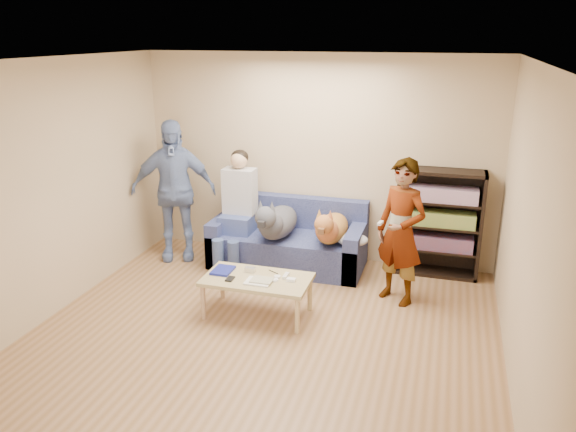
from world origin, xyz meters
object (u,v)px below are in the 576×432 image
(person_seated, at_px, (237,205))
(coffee_table, at_px, (257,282))
(person_standing_right, at_px, (401,232))
(dog_tan, at_px, (331,228))
(sofa, at_px, (289,243))
(bookshelf, at_px, (439,220))
(person_standing_left, at_px, (174,191))
(notebook_blue, at_px, (223,270))
(dog_gray, at_px, (276,222))
(camera_silver, at_px, (250,270))

(person_seated, distance_m, coffee_table, 1.50)
(person_standing_right, relative_size, dog_tan, 1.40)
(sofa, height_order, dog_tan, dog_tan)
(dog_tan, bearing_deg, person_standing_right, -26.81)
(sofa, bearing_deg, dog_tan, -20.00)
(sofa, distance_m, bookshelf, 1.86)
(person_standing_left, xyz_separation_m, notebook_blue, (1.14, -1.16, -0.47))
(person_standing_right, height_order, notebook_blue, person_standing_right)
(person_standing_left, bearing_deg, dog_gray, -23.15)
(dog_gray, height_order, coffee_table, dog_gray)
(camera_silver, distance_m, dog_tan, 1.25)
(person_seated, bearing_deg, person_standing_right, -13.98)
(camera_silver, height_order, dog_gray, dog_gray)
(person_standing_right, xyz_separation_m, person_seated, (-2.07, 0.51, -0.02))
(camera_silver, bearing_deg, notebook_blue, -165.96)
(person_seated, height_order, dog_tan, person_seated)
(dog_gray, bearing_deg, person_seated, 167.86)
(person_standing_right, distance_m, bookshelf, 0.96)
(camera_silver, bearing_deg, dog_tan, 59.22)
(bookshelf, bearing_deg, dog_tan, -160.08)
(bookshelf, bearing_deg, person_seated, -171.59)
(notebook_blue, xyz_separation_m, dog_gray, (0.25, 1.10, 0.20))
(person_standing_right, distance_m, person_standing_left, 2.94)
(notebook_blue, height_order, dog_gray, dog_gray)
(person_standing_left, relative_size, dog_gray, 1.45)
(notebook_blue, relative_size, sofa, 0.14)
(dog_gray, relative_size, coffee_table, 1.13)
(notebook_blue, bearing_deg, bookshelf, 36.42)
(person_standing_right, bearing_deg, camera_silver, -126.18)
(sofa, bearing_deg, person_standing_left, -172.76)
(dog_gray, relative_size, bookshelf, 0.96)
(sofa, distance_m, dog_tan, 0.70)
(dog_gray, bearing_deg, camera_silver, -88.10)
(coffee_table, xyz_separation_m, bookshelf, (1.74, 1.63, 0.31))
(dog_tan, xyz_separation_m, bookshelf, (1.22, 0.44, 0.07))
(person_seated, bearing_deg, notebook_blue, -76.17)
(person_standing_right, bearing_deg, coffee_table, -120.39)
(person_seated, distance_m, dog_gray, 0.57)
(camera_silver, relative_size, coffee_table, 0.10)
(person_seated, xyz_separation_m, dog_tan, (1.21, -0.08, -0.16))
(dog_gray, xyz_separation_m, coffee_table, (0.15, -1.15, -0.26))
(bookshelf, bearing_deg, dog_gray, -165.82)
(person_seated, xyz_separation_m, dog_gray, (0.55, -0.12, -0.14))
(camera_silver, relative_size, sofa, 0.06)
(dog_gray, bearing_deg, sofa, 69.51)
(person_standing_right, relative_size, sofa, 0.84)
(person_standing_left, bearing_deg, person_seated, -16.67)
(sofa, relative_size, dog_gray, 1.52)
(person_seated, bearing_deg, coffee_table, -61.08)
(notebook_blue, height_order, coffee_table, notebook_blue)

